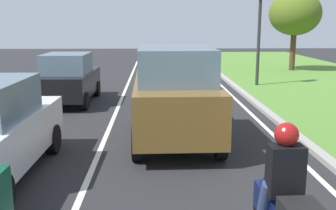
% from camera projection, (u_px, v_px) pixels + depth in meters
% --- Properties ---
extents(ground_plane, '(60.00, 60.00, 0.00)m').
position_uv_depth(ground_plane, '(139.00, 105.00, 14.07)').
color(ground_plane, '#262628').
extents(lane_line_center, '(0.12, 32.00, 0.01)m').
position_uv_depth(lane_line_center, '(119.00, 105.00, 14.04)').
color(lane_line_center, silver).
rests_on(lane_line_center, ground).
extents(lane_line_right_edge, '(0.12, 32.00, 0.01)m').
position_uv_depth(lane_line_right_edge, '(241.00, 104.00, 14.19)').
color(lane_line_right_edge, silver).
rests_on(lane_line_right_edge, ground).
extents(curb_right, '(0.24, 48.00, 0.12)m').
position_uv_depth(curb_right, '(255.00, 102.00, 14.19)').
color(curb_right, '#9E9B93').
rests_on(curb_right, ground).
extents(car_suv_ahead, '(2.03, 4.53, 2.28)m').
position_uv_depth(car_suv_ahead, '(174.00, 93.00, 9.69)').
color(car_suv_ahead, brown).
rests_on(car_suv_ahead, ground).
extents(car_hatchback_far, '(1.79, 3.73, 1.78)m').
position_uv_depth(car_hatchback_far, '(69.00, 79.00, 14.19)').
color(car_hatchback_far, black).
rests_on(car_hatchback_far, ground).
extents(rider_person, '(0.51, 0.41, 1.16)m').
position_uv_depth(rider_person, '(284.00, 169.00, 4.63)').
color(rider_person, black).
rests_on(rider_person, ground).
extents(traffic_light_near_right, '(0.32, 0.50, 5.07)m').
position_uv_depth(traffic_light_near_right, '(261.00, 9.00, 17.27)').
color(traffic_light_near_right, '#2D2D2D').
rests_on(traffic_light_near_right, ground).
extents(tree_roadside_far, '(2.96, 2.96, 4.58)m').
position_uv_depth(tree_roadside_far, '(295.00, 14.00, 22.95)').
color(tree_roadside_far, '#4C331E').
rests_on(tree_roadside_far, ground).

